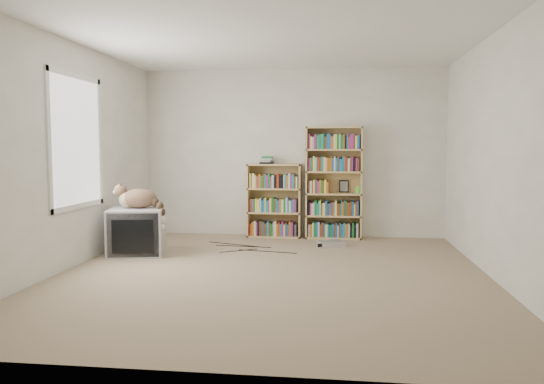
# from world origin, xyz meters

# --- Properties ---
(floor) EXTENTS (4.50, 5.00, 0.01)m
(floor) POSITION_xyz_m (0.00, 0.00, 0.00)
(floor) COLOR gray
(floor) RESTS_ON ground
(wall_back) EXTENTS (4.50, 0.02, 2.50)m
(wall_back) POSITION_xyz_m (0.00, 2.50, 1.25)
(wall_back) COLOR white
(wall_back) RESTS_ON floor
(wall_front) EXTENTS (4.50, 0.02, 2.50)m
(wall_front) POSITION_xyz_m (0.00, -2.50, 1.25)
(wall_front) COLOR white
(wall_front) RESTS_ON floor
(wall_left) EXTENTS (0.02, 5.00, 2.50)m
(wall_left) POSITION_xyz_m (-2.25, 0.00, 1.25)
(wall_left) COLOR white
(wall_left) RESTS_ON floor
(wall_right) EXTENTS (0.02, 5.00, 2.50)m
(wall_right) POSITION_xyz_m (2.25, 0.00, 1.25)
(wall_right) COLOR white
(wall_right) RESTS_ON floor
(ceiling) EXTENTS (4.50, 5.00, 0.02)m
(ceiling) POSITION_xyz_m (0.00, 0.00, 2.50)
(ceiling) COLOR white
(ceiling) RESTS_ON wall_back
(window) EXTENTS (0.02, 1.22, 1.52)m
(window) POSITION_xyz_m (-2.24, 0.20, 1.40)
(window) COLOR white
(window) RESTS_ON wall_left
(crt_tv) EXTENTS (0.77, 0.73, 0.58)m
(crt_tv) POSITION_xyz_m (-1.80, 0.82, 0.29)
(crt_tv) COLOR #A0A1A3
(crt_tv) RESTS_ON floor
(cat) EXTENTS (0.73, 0.48, 0.54)m
(cat) POSITION_xyz_m (-1.74, 0.85, 0.67)
(cat) COLOR #352015
(cat) RESTS_ON crt_tv
(bookcase_tall) EXTENTS (0.82, 0.30, 1.63)m
(bookcase_tall) POSITION_xyz_m (0.62, 2.36, 0.78)
(bookcase_tall) COLOR tan
(bookcase_tall) RESTS_ON floor
(bookcase_short) EXTENTS (0.79, 0.30, 1.09)m
(bookcase_short) POSITION_xyz_m (-0.26, 2.36, 0.50)
(bookcase_short) COLOR tan
(bookcase_short) RESTS_ON floor
(book_stack) EXTENTS (0.20, 0.26, 0.11)m
(book_stack) POSITION_xyz_m (-0.38, 2.36, 1.15)
(book_stack) COLOR #AB3016
(book_stack) RESTS_ON bookcase_short
(green_mug) EXTENTS (0.09, 0.09, 0.10)m
(green_mug) POSITION_xyz_m (0.98, 2.34, 0.72)
(green_mug) COLOR #60C939
(green_mug) RESTS_ON bookcase_tall
(framed_print) EXTENTS (0.14, 0.05, 0.18)m
(framed_print) POSITION_xyz_m (0.77, 2.44, 0.76)
(framed_print) COLOR black
(framed_print) RESTS_ON bookcase_tall
(dvd_player) EXTENTS (0.39, 0.34, 0.08)m
(dvd_player) POSITION_xyz_m (0.60, 1.66, 0.04)
(dvd_player) COLOR silver
(dvd_player) RESTS_ON floor
(wall_outlet) EXTENTS (0.01, 0.08, 0.13)m
(wall_outlet) POSITION_xyz_m (-2.24, 1.16, 0.32)
(wall_outlet) COLOR silver
(wall_outlet) RESTS_ON wall_left
(floor_cables) EXTENTS (1.20, 0.70, 0.01)m
(floor_cables) POSITION_xyz_m (-0.19, 1.48, 0.00)
(floor_cables) COLOR black
(floor_cables) RESTS_ON floor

